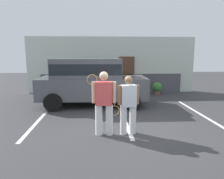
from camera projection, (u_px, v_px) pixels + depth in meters
name	position (u px, v px, depth m)	size (l,w,h in m)	color
ground_plane	(125.00, 131.00, 6.15)	(40.00, 40.00, 0.00)	#38383A
parking_stripe_0	(41.00, 118.00, 7.45)	(0.12, 4.40, 0.01)	silver
parking_stripe_1	(123.00, 116.00, 7.63)	(0.12, 4.40, 0.01)	silver
parking_stripe_2	(202.00, 115.00, 7.81)	(0.12, 4.40, 0.01)	silver
house_frontage	(112.00, 67.00, 12.23)	(9.68, 0.40, 3.22)	silver
parked_suv	(91.00, 80.00, 9.12)	(4.62, 2.20, 2.05)	#4C4F54
tennis_player_man	(104.00, 102.00, 5.76)	(0.79, 0.30, 1.78)	white
tennis_player_woman	(128.00, 104.00, 5.84)	(0.88, 0.31, 1.66)	white
potted_plant_by_porch	(157.00, 88.00, 11.71)	(0.52, 0.52, 0.69)	brown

